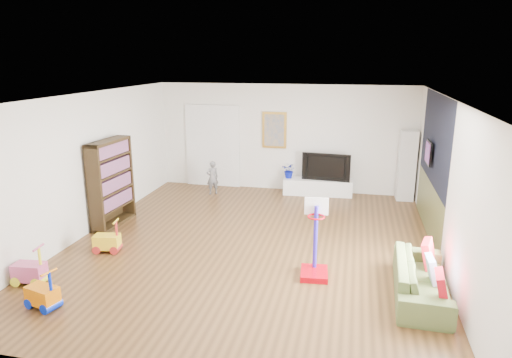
% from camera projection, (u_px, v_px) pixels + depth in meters
% --- Properties ---
extents(floor, '(6.50, 7.50, 0.00)m').
position_uv_depth(floor, '(251.00, 245.00, 8.40)').
color(floor, brown).
rests_on(floor, ground).
extents(ceiling, '(6.50, 7.50, 0.00)m').
position_uv_depth(ceiling, '(251.00, 96.00, 7.70)').
color(ceiling, white).
rests_on(ceiling, ground).
extents(wall_back, '(6.50, 0.00, 2.70)m').
position_uv_depth(wall_back, '(284.00, 138.00, 11.58)').
color(wall_back, silver).
rests_on(wall_back, ground).
extents(wall_front, '(6.50, 0.00, 2.70)m').
position_uv_depth(wall_front, '(166.00, 266.00, 4.51)').
color(wall_front, silver).
rests_on(wall_front, ground).
extents(wall_left, '(0.00, 7.50, 2.70)m').
position_uv_depth(wall_left, '(86.00, 165.00, 8.72)').
color(wall_left, silver).
rests_on(wall_left, ground).
extents(wall_right, '(0.00, 7.50, 2.70)m').
position_uv_depth(wall_right, '(447.00, 185.00, 7.37)').
color(wall_right, silver).
rests_on(wall_right, ground).
extents(navy_accent, '(0.01, 3.20, 1.70)m').
position_uv_depth(navy_accent, '(435.00, 139.00, 8.57)').
color(navy_accent, black).
rests_on(navy_accent, wall_right).
extents(olive_wainscot, '(0.01, 3.20, 1.00)m').
position_uv_depth(olive_wainscot, '(428.00, 207.00, 8.92)').
color(olive_wainscot, brown).
rests_on(olive_wainscot, wall_right).
extents(doorway, '(1.45, 0.06, 2.10)m').
position_uv_depth(doorway, '(213.00, 147.00, 12.02)').
color(doorway, white).
rests_on(doorway, ground).
extents(painting_back, '(0.62, 0.06, 0.92)m').
position_uv_depth(painting_back, '(274.00, 130.00, 11.54)').
color(painting_back, gold).
rests_on(painting_back, wall_back).
extents(artwork_right, '(0.04, 0.56, 0.46)m').
position_uv_depth(artwork_right, '(429.00, 153.00, 8.85)').
color(artwork_right, '#7F3F8C').
rests_on(artwork_right, wall_right).
extents(media_console, '(1.72, 0.52, 0.40)m').
position_uv_depth(media_console, '(318.00, 187.00, 11.40)').
color(media_console, white).
rests_on(media_console, ground).
extents(tall_cabinet, '(0.41, 0.41, 1.69)m').
position_uv_depth(tall_cabinet, '(407.00, 166.00, 10.85)').
color(tall_cabinet, silver).
rests_on(tall_cabinet, ground).
extents(bookshelf, '(0.37, 1.22, 1.76)m').
position_uv_depth(bookshelf, '(111.00, 183.00, 9.22)').
color(bookshelf, '#322311').
rests_on(bookshelf, ground).
extents(sofa, '(0.80, 1.86, 0.54)m').
position_uv_depth(sofa, '(421.00, 279.00, 6.54)').
color(sofa, '#596B37').
rests_on(sofa, ground).
extents(basketball_hoop, '(0.47, 0.56, 1.25)m').
position_uv_depth(basketball_hoop, '(315.00, 239.00, 7.03)').
color(basketball_hoop, '#B4000D').
rests_on(basketball_hoop, ground).
extents(ride_on_yellow, '(0.48, 0.34, 0.59)m').
position_uv_depth(ride_on_yellow, '(107.00, 236.00, 8.03)').
color(ride_on_yellow, yellow).
rests_on(ride_on_yellow, ground).
extents(ride_on_orange, '(0.49, 0.37, 0.59)m').
position_uv_depth(ride_on_orange, '(42.00, 288.00, 6.22)').
color(ride_on_orange, '#DA6B02').
rests_on(ride_on_orange, ground).
extents(ride_on_pink, '(0.49, 0.33, 0.61)m').
position_uv_depth(ride_on_pink, '(29.00, 265.00, 6.88)').
color(ride_on_pink, '#CA4E84').
rests_on(ride_on_pink, ground).
extents(child, '(0.37, 0.35, 0.85)m').
position_uv_depth(child, '(212.00, 178.00, 11.39)').
color(child, slate).
rests_on(child, ground).
extents(tv, '(1.19, 0.26, 0.68)m').
position_uv_depth(tv, '(327.00, 166.00, 11.26)').
color(tv, black).
rests_on(tv, media_console).
extents(vase_plant, '(0.43, 0.40, 0.39)m').
position_uv_depth(vase_plant, '(289.00, 170.00, 11.44)').
color(vase_plant, '#071294').
rests_on(vase_plant, media_console).
extents(pillow_left, '(0.14, 0.41, 0.41)m').
position_uv_depth(pillow_left, '(442.00, 287.00, 5.98)').
color(pillow_left, red).
rests_on(pillow_left, sofa).
extents(pillow_center, '(0.11, 0.37, 0.37)m').
position_uv_depth(pillow_center, '(432.00, 269.00, 6.50)').
color(pillow_center, white).
rests_on(pillow_center, sofa).
extents(pillow_right, '(0.21, 0.43, 0.42)m').
position_uv_depth(pillow_right, '(429.00, 254.00, 7.00)').
color(pillow_right, red).
rests_on(pillow_right, sofa).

